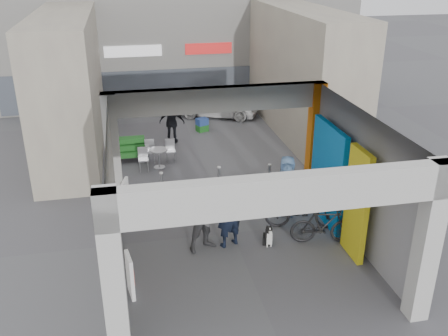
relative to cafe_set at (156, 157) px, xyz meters
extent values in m
plane|color=#525257|center=(1.65, -5.12, -0.29)|extent=(90.00, 90.00, 0.00)
cube|color=#BAB9B5|center=(-1.35, -9.12, 1.46)|extent=(0.40, 0.40, 3.50)
cube|color=#BAB9B5|center=(-1.35, -3.12, 1.46)|extent=(0.40, 0.40, 3.50)
cube|color=#BAB9B5|center=(4.65, -9.12, 1.46)|extent=(0.40, 0.40, 3.50)
cube|color=orange|center=(4.65, -3.12, 1.46)|extent=(0.40, 0.40, 3.50)
plane|color=beige|center=(-1.35, -6.12, 1.46)|extent=(0.00, 6.40, 6.40)
plane|color=gray|center=(4.65, -6.12, 1.46)|extent=(0.00, 6.40, 6.40)
cube|color=#0D7CD5|center=(4.35, -4.92, 1.11)|extent=(0.15, 2.00, 2.80)
cube|color=yellow|center=(4.35, -6.72, 1.11)|extent=(0.15, 1.00, 2.80)
plane|color=#ABAAA6|center=(1.65, -6.12, 3.21)|extent=(6.40, 6.40, 0.00)
cube|color=#BAB9B5|center=(1.65, -3.07, 2.86)|extent=(6.40, 0.30, 0.70)
cube|color=#BAB9B5|center=(1.65, -9.17, 2.86)|extent=(6.40, 0.30, 0.70)
cube|color=silver|center=(1.65, -2.90, 2.81)|extent=(4.20, 0.05, 0.55)
cube|color=silver|center=(1.65, 8.88, 3.71)|extent=(18.00, 4.00, 8.00)
cube|color=#515966|center=(1.65, 6.83, 0.71)|extent=(16.20, 0.06, 1.80)
cube|color=white|center=(-0.35, 6.84, 2.51)|extent=(2.60, 0.06, 0.50)
cube|color=red|center=(3.15, 6.84, 2.51)|extent=(2.20, 0.06, 0.50)
cube|color=#AAA38D|center=(-2.85, 2.38, 2.21)|extent=(2.00, 9.00, 5.00)
cube|color=#AAA38D|center=(6.15, 2.38, 2.21)|extent=(2.00, 9.00, 5.00)
cylinder|color=#93969B|center=(-0.02, -2.80, 0.17)|extent=(0.09, 0.09, 0.91)
cylinder|color=#93969B|center=(1.78, -2.59, 0.14)|extent=(0.09, 0.09, 0.85)
cylinder|color=#93969B|center=(3.32, -2.88, 0.17)|extent=(0.09, 0.09, 0.91)
cube|color=silver|center=(-1.10, -7.23, 0.21)|extent=(0.17, 0.56, 1.00)
cube|color=red|center=(-1.06, -7.23, 0.26)|extent=(0.10, 0.39, 0.40)
cube|color=silver|center=(-1.10, -3.32, 0.21)|extent=(0.21, 0.55, 1.00)
cube|color=red|center=(-1.06, -3.32, 0.26)|extent=(0.13, 0.38, 0.40)
cylinder|color=#ADADB2|center=(0.11, -0.26, 0.04)|extent=(0.05, 0.05, 0.65)
cylinder|color=#ADADB2|center=(0.11, -0.26, -0.28)|extent=(0.40, 0.40, 0.02)
cylinder|color=#ADADB2|center=(0.11, -0.26, 0.37)|extent=(0.64, 0.64, 0.05)
cube|color=#ADADB2|center=(-0.44, -0.44, -0.08)|extent=(0.34, 0.34, 0.41)
cube|color=#ADADB2|center=(-0.44, -0.27, 0.32)|extent=(0.34, 0.05, 0.41)
cube|color=#ADADB2|center=(0.56, 0.20, -0.08)|extent=(0.34, 0.34, 0.41)
cube|color=#ADADB2|center=(0.56, 0.36, 0.32)|extent=(0.34, 0.05, 0.41)
cube|color=#ADADB2|center=(-0.17, 0.29, -0.08)|extent=(0.34, 0.34, 0.41)
cube|color=#ADADB2|center=(-0.17, 0.45, 0.32)|extent=(0.34, 0.05, 0.41)
cube|color=black|center=(-0.84, 0.60, -0.13)|extent=(1.24, 0.62, 0.31)
cube|color=#19581C|center=(-0.84, 0.45, 0.02)|extent=(1.03, 0.36, 0.19)
cube|color=#19581C|center=(-0.84, 0.60, 0.23)|extent=(1.03, 0.36, 0.19)
cube|color=#19581C|center=(-0.84, 0.76, 0.44)|extent=(1.03, 0.36, 0.19)
cube|color=#19581C|center=(2.20, 3.25, -0.15)|extent=(0.55, 0.50, 0.28)
cube|color=navy|center=(2.20, 3.25, 0.13)|extent=(0.55, 0.50, 0.28)
cube|color=black|center=(2.42, -5.80, -0.18)|extent=(0.22, 0.29, 0.22)
cube|color=black|center=(2.42, -5.92, -0.01)|extent=(0.17, 0.15, 0.33)
cube|color=white|center=(2.42, -6.00, -0.05)|extent=(0.14, 0.03, 0.31)
cylinder|color=white|center=(2.37, -5.98, -0.16)|extent=(0.04, 0.04, 0.26)
cylinder|color=white|center=(2.48, -5.98, -0.16)|extent=(0.04, 0.04, 0.26)
sphere|color=black|center=(2.42, -5.94, 0.19)|extent=(0.17, 0.17, 0.17)
cube|color=white|center=(2.42, -6.03, 0.17)|extent=(0.07, 0.11, 0.06)
cone|color=black|center=(2.38, -5.90, 0.27)|extent=(0.06, 0.06, 0.07)
cone|color=black|center=(2.47, -5.90, 0.27)|extent=(0.06, 0.06, 0.07)
imported|color=black|center=(1.43, -5.69, 0.67)|extent=(0.83, 0.70, 1.92)
imported|color=#434346|center=(0.84, -5.74, 0.65)|extent=(1.11, 0.99, 1.88)
imported|color=#5577A5|center=(3.37, -4.38, 0.60)|extent=(1.00, 0.80, 1.78)
imported|color=black|center=(0.84, 2.13, 0.56)|extent=(1.07, 0.70, 1.70)
imported|color=black|center=(3.59, -5.21, 0.26)|extent=(2.19, 1.21, 1.09)
imported|color=black|center=(3.84, -6.06, 0.22)|extent=(1.76, 0.81, 1.02)
imported|color=white|center=(3.16, 5.22, 0.37)|extent=(4.14, 2.87, 1.31)
camera|label=1|loc=(-0.92, -16.47, 6.68)|focal=40.00mm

